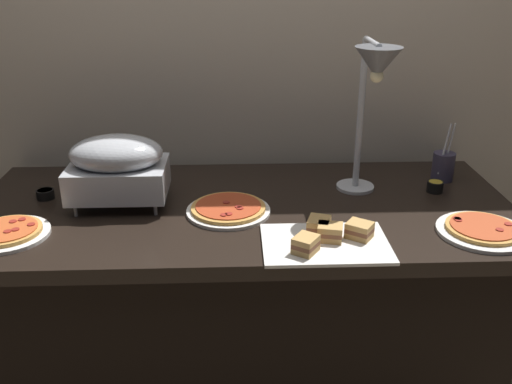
{
  "coord_description": "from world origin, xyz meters",
  "views": [
    {
      "loc": [
        -0.03,
        -1.79,
        1.57
      ],
      "look_at": [
        0.04,
        0.0,
        0.81
      ],
      "focal_mm": 39.34,
      "sensor_mm": 36.0,
      "label": 1
    }
  ],
  "objects_px": {
    "heat_lamp": "(373,81)",
    "pizza_plate_raised_stand": "(483,230)",
    "chafing_dish": "(117,166)",
    "sauce_cup_far": "(45,194)",
    "pizza_plate_center": "(7,233)",
    "utensil_holder": "(443,165)",
    "pizza_plate_front": "(228,209)",
    "sauce_cup_near": "(435,186)",
    "sandwich_platter": "(327,238)"
  },
  "relations": [
    {
      "from": "chafing_dish",
      "to": "sauce_cup_far",
      "type": "height_order",
      "value": "chafing_dish"
    },
    {
      "from": "pizza_plate_raised_stand",
      "to": "heat_lamp",
      "type": "bearing_deg",
      "value": 143.74
    },
    {
      "from": "pizza_plate_center",
      "to": "sauce_cup_far",
      "type": "relative_size",
      "value": 4.15
    },
    {
      "from": "pizza_plate_center",
      "to": "pizza_plate_raised_stand",
      "type": "relative_size",
      "value": 0.91
    },
    {
      "from": "utensil_holder",
      "to": "pizza_plate_front",
      "type": "bearing_deg",
      "value": -161.88
    },
    {
      "from": "pizza_plate_center",
      "to": "utensil_holder",
      "type": "bearing_deg",
      "value": 15.34
    },
    {
      "from": "sauce_cup_far",
      "to": "utensil_holder",
      "type": "distance_m",
      "value": 1.5
    },
    {
      "from": "heat_lamp",
      "to": "pizza_plate_front",
      "type": "distance_m",
      "value": 0.64
    },
    {
      "from": "pizza_plate_raised_stand",
      "to": "utensil_holder",
      "type": "xyz_separation_m",
      "value": [
        0.03,
        0.46,
        0.05
      ]
    },
    {
      "from": "sauce_cup_far",
      "to": "pizza_plate_center",
      "type": "bearing_deg",
      "value": -95.82
    },
    {
      "from": "pizza_plate_raised_stand",
      "to": "chafing_dish",
      "type": "bearing_deg",
      "value": 166.87
    },
    {
      "from": "chafing_dish",
      "to": "sandwich_platter",
      "type": "relative_size",
      "value": 0.87
    },
    {
      "from": "heat_lamp",
      "to": "sauce_cup_far",
      "type": "bearing_deg",
      "value": 175.17
    },
    {
      "from": "pizza_plate_front",
      "to": "sauce_cup_far",
      "type": "relative_size",
      "value": 4.54
    },
    {
      "from": "pizza_plate_front",
      "to": "pizza_plate_center",
      "type": "relative_size",
      "value": 1.1
    },
    {
      "from": "pizza_plate_center",
      "to": "pizza_plate_raised_stand",
      "type": "distance_m",
      "value": 1.49
    },
    {
      "from": "sauce_cup_far",
      "to": "utensil_holder",
      "type": "height_order",
      "value": "utensil_holder"
    },
    {
      "from": "sauce_cup_near",
      "to": "sauce_cup_far",
      "type": "distance_m",
      "value": 1.42
    },
    {
      "from": "heat_lamp",
      "to": "pizza_plate_center",
      "type": "distance_m",
      "value": 1.26
    },
    {
      "from": "pizza_plate_center",
      "to": "sauce_cup_near",
      "type": "relative_size",
      "value": 4.38
    },
    {
      "from": "heat_lamp",
      "to": "sandwich_platter",
      "type": "xyz_separation_m",
      "value": [
        -0.18,
        -0.29,
        -0.42
      ]
    },
    {
      "from": "chafing_dish",
      "to": "pizza_plate_front",
      "type": "relative_size",
      "value": 1.16
    },
    {
      "from": "pizza_plate_front",
      "to": "sauce_cup_near",
      "type": "height_order",
      "value": "sauce_cup_near"
    },
    {
      "from": "sauce_cup_far",
      "to": "utensil_holder",
      "type": "xyz_separation_m",
      "value": [
        1.49,
        0.12,
        0.04
      ]
    },
    {
      "from": "chafing_dish",
      "to": "utensil_holder",
      "type": "bearing_deg",
      "value": 8.58
    },
    {
      "from": "pizza_plate_raised_stand",
      "to": "sauce_cup_far",
      "type": "xyz_separation_m",
      "value": [
        -1.46,
        0.34,
        0.01
      ]
    },
    {
      "from": "sandwich_platter",
      "to": "sauce_cup_near",
      "type": "bearing_deg",
      "value": 40.09
    },
    {
      "from": "utensil_holder",
      "to": "sauce_cup_near",
      "type": "bearing_deg",
      "value": -119.7
    },
    {
      "from": "sauce_cup_near",
      "to": "sauce_cup_far",
      "type": "bearing_deg",
      "value": -179.81
    },
    {
      "from": "heat_lamp",
      "to": "sauce_cup_near",
      "type": "height_order",
      "value": "heat_lamp"
    },
    {
      "from": "heat_lamp",
      "to": "pizza_plate_raised_stand",
      "type": "distance_m",
      "value": 0.59
    },
    {
      "from": "sauce_cup_far",
      "to": "sauce_cup_near",
      "type": "bearing_deg",
      "value": 0.19
    },
    {
      "from": "pizza_plate_front",
      "to": "sauce_cup_near",
      "type": "xyz_separation_m",
      "value": [
        0.76,
        0.15,
        0.01
      ]
    },
    {
      "from": "chafing_dish",
      "to": "pizza_plate_center",
      "type": "xyz_separation_m",
      "value": [
        -0.31,
        -0.23,
        -0.13
      ]
    },
    {
      "from": "heat_lamp",
      "to": "pizza_plate_raised_stand",
      "type": "bearing_deg",
      "value": -36.26
    },
    {
      "from": "sauce_cup_near",
      "to": "sauce_cup_far",
      "type": "xyz_separation_m",
      "value": [
        -1.42,
        -0.0,
        -0.0
      ]
    },
    {
      "from": "pizza_plate_front",
      "to": "sauce_cup_far",
      "type": "height_order",
      "value": "sauce_cup_far"
    },
    {
      "from": "pizza_plate_raised_stand",
      "to": "sandwich_platter",
      "type": "height_order",
      "value": "sandwich_platter"
    },
    {
      "from": "pizza_plate_raised_stand",
      "to": "sauce_cup_far",
      "type": "relative_size",
      "value": 4.54
    },
    {
      "from": "pizza_plate_raised_stand",
      "to": "sauce_cup_near",
      "type": "distance_m",
      "value": 0.34
    },
    {
      "from": "sandwich_platter",
      "to": "heat_lamp",
      "type": "bearing_deg",
      "value": 58.76
    },
    {
      "from": "pizza_plate_center",
      "to": "utensil_holder",
      "type": "xyz_separation_m",
      "value": [
        1.52,
        0.42,
        0.05
      ]
    },
    {
      "from": "pizza_plate_front",
      "to": "pizza_plate_center",
      "type": "height_order",
      "value": "same"
    },
    {
      "from": "heat_lamp",
      "to": "pizza_plate_front",
      "type": "xyz_separation_m",
      "value": [
        -0.48,
        -0.05,
        -0.42
      ]
    },
    {
      "from": "sandwich_platter",
      "to": "chafing_dish",
      "type": "bearing_deg",
      "value": 154.38
    },
    {
      "from": "pizza_plate_center",
      "to": "sandwich_platter",
      "type": "bearing_deg",
      "value": -5.26
    },
    {
      "from": "chafing_dish",
      "to": "heat_lamp",
      "type": "xyz_separation_m",
      "value": [
        0.86,
        -0.04,
        0.3
      ]
    },
    {
      "from": "pizza_plate_raised_stand",
      "to": "sauce_cup_near",
      "type": "bearing_deg",
      "value": 96.41
    },
    {
      "from": "pizza_plate_center",
      "to": "heat_lamp",
      "type": "bearing_deg",
      "value": 9.67
    },
    {
      "from": "chafing_dish",
      "to": "pizza_plate_front",
      "type": "bearing_deg",
      "value": -13.29
    }
  ]
}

